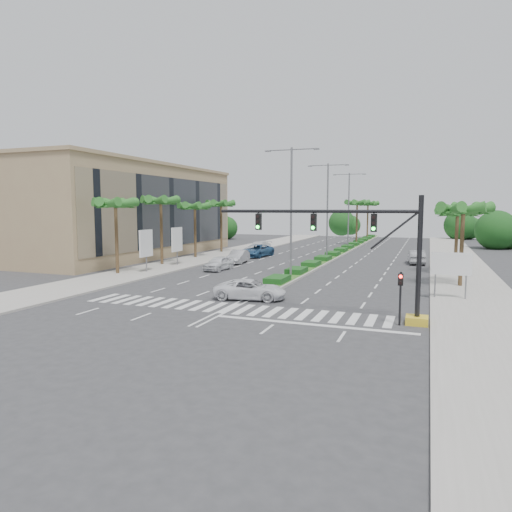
{
  "coord_description": "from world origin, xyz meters",
  "views": [
    {
      "loc": [
        11.94,
        -26.61,
        6.47
      ],
      "look_at": [
        0.16,
        4.43,
        3.0
      ],
      "focal_mm": 32.0,
      "sensor_mm": 36.0,
      "label": 1
    }
  ],
  "objects_px": {
    "car_parked_c": "(257,251)",
    "car_right": "(417,257)",
    "car_parked_b": "(238,257)",
    "car_parked_a": "(219,263)",
    "car_parked_d": "(258,247)",
    "car_crossing": "(250,289)"
  },
  "relations": [
    {
      "from": "car_parked_b",
      "to": "car_parked_d",
      "type": "relative_size",
      "value": 0.85
    },
    {
      "from": "car_right",
      "to": "car_parked_d",
      "type": "bearing_deg",
      "value": -21.54
    },
    {
      "from": "car_crossing",
      "to": "car_right",
      "type": "xyz_separation_m",
      "value": [
        10.54,
        26.45,
        0.09
      ]
    },
    {
      "from": "car_parked_a",
      "to": "car_right",
      "type": "xyz_separation_m",
      "value": [
        19.29,
        13.32,
        0.06
      ]
    },
    {
      "from": "car_parked_a",
      "to": "car_parked_d",
      "type": "relative_size",
      "value": 0.79
    },
    {
      "from": "car_parked_c",
      "to": "car_right",
      "type": "relative_size",
      "value": 1.21
    },
    {
      "from": "car_right",
      "to": "car_parked_b",
      "type": "bearing_deg",
      "value": 12.89
    },
    {
      "from": "car_parked_a",
      "to": "car_right",
      "type": "bearing_deg",
      "value": 37.47
    },
    {
      "from": "car_parked_b",
      "to": "car_parked_d",
      "type": "height_order",
      "value": "car_parked_d"
    },
    {
      "from": "car_parked_b",
      "to": "car_right",
      "type": "relative_size",
      "value": 0.97
    },
    {
      "from": "car_parked_c",
      "to": "car_parked_a",
      "type": "bearing_deg",
      "value": -78.73
    },
    {
      "from": "car_parked_d",
      "to": "car_right",
      "type": "distance_m",
      "value": 22.94
    },
    {
      "from": "car_parked_a",
      "to": "car_parked_d",
      "type": "bearing_deg",
      "value": 101.15
    },
    {
      "from": "car_parked_a",
      "to": "car_right",
      "type": "height_order",
      "value": "car_right"
    },
    {
      "from": "car_parked_d",
      "to": "car_parked_a",
      "type": "bearing_deg",
      "value": -73.87
    },
    {
      "from": "car_parked_d",
      "to": "car_right",
      "type": "xyz_separation_m",
      "value": [
        22.12,
        -6.07,
        -0.0
      ]
    },
    {
      "from": "car_parked_a",
      "to": "car_crossing",
      "type": "xyz_separation_m",
      "value": [
        8.75,
        -13.12,
        -0.03
      ]
    },
    {
      "from": "car_crossing",
      "to": "car_right",
      "type": "distance_m",
      "value": 28.47
    },
    {
      "from": "car_parked_a",
      "to": "car_crossing",
      "type": "distance_m",
      "value": 15.77
    },
    {
      "from": "car_parked_b",
      "to": "car_parked_c",
      "type": "xyz_separation_m",
      "value": [
        -0.45,
        7.48,
        0.04
      ]
    },
    {
      "from": "car_parked_a",
      "to": "car_right",
      "type": "relative_size",
      "value": 0.9
    },
    {
      "from": "car_parked_c",
      "to": "car_parked_d",
      "type": "height_order",
      "value": "car_parked_c"
    }
  ]
}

